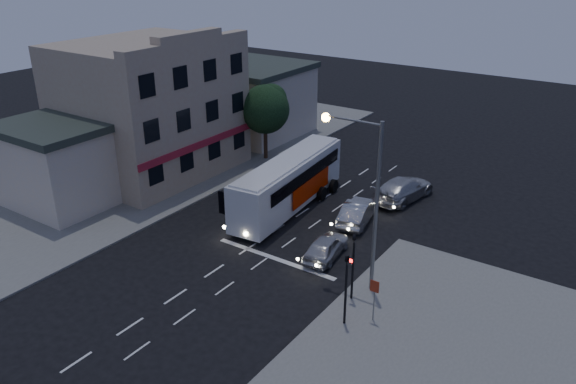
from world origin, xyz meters
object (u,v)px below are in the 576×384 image
Objects in this scene: traffic_signal_side at (346,281)px; car_sedan_a at (358,212)px; street_tree at (265,107)px; tour_bus at (289,182)px; car_suv at (326,247)px; car_sedan_b at (403,189)px; regulatory_sign at (374,294)px; traffic_signal_main at (353,259)px; streetlight at (365,186)px.

car_sedan_a is at bearing 114.57° from traffic_signal_side.
street_tree is (-16.51, 16.22, 2.08)m from traffic_signal_side.
street_tree is (-6.99, 6.90, 2.58)m from tour_bus.
car_suv is 10.05m from car_sedan_b.
regulatory_sign is at bearing 110.37° from car_sedan_a.
car_sedan_a is at bearing -27.44° from street_tree.
tour_bus is at bearing -44.61° from street_tree.
street_tree reaches higher than car_sedan_a.
car_suv is at bearing 85.55° from car_sedan_a.
regulatory_sign is (1.70, -1.01, -0.82)m from traffic_signal_main.
car_sedan_b is 1.36× the size of traffic_signal_main.
streetlight is (-0.96, 3.40, 3.31)m from traffic_signal_side.
car_sedan_b is 15.55m from traffic_signal_side.
streetlight reaches higher than car_sedan_b.
street_tree is at bearing 137.97° from traffic_signal_main.
car_suv is 0.96× the size of traffic_signal_main.
traffic_signal_side is at bearing -70.51° from traffic_signal_main.
traffic_signal_main is (2.91, -13.06, 1.61)m from car_sedan_b.
street_tree is at bearing -49.22° from car_suv.
car_suv is at bearing 137.40° from traffic_signal_main.
car_sedan_b is 12.91m from streetlight.
traffic_signal_main is 21.38m from street_tree.
traffic_signal_main is 3.61m from streetlight.
traffic_signal_main is (3.29, -3.02, 1.75)m from car_suv.
car_sedan_a is 11.16m from traffic_signal_side.
tour_bus is 10.16m from street_tree.
streetlight is (8.56, -5.92, 3.81)m from tour_bus.
car_sedan_b is at bearing 103.49° from traffic_signal_side.
car_sedan_a is 2.04× the size of regulatory_sign.
traffic_signal_side is at bearing -136.08° from regulatory_sign.
traffic_signal_side is at bearing 103.31° from car_sedan_a.
regulatory_sign is (5.59, -9.07, 0.86)m from car_sedan_a.
traffic_signal_main is (8.81, -7.35, 0.50)m from tour_bus.
regulatory_sign is (10.51, -8.36, -0.33)m from tour_bus.
traffic_signal_side is (0.70, -1.98, 0.00)m from traffic_signal_main.
tour_bus is 13.44m from regulatory_sign.
car_suv is 6.11m from streetlight.
regulatory_sign reaches higher than car_sedan_b.
car_suv is 6.48m from regulatory_sign.
traffic_signal_main is at bearing -79.80° from streetlight.
traffic_signal_main reaches higher than regulatory_sign.
car_suv is 1.79× the size of regulatory_sign.
streetlight is 1.45× the size of street_tree.
streetlight reaches higher than traffic_signal_main.
tour_bus is 5.11m from car_sedan_a.
tour_bus is 2.98× the size of car_suv.
regulatory_sign is 23.40m from street_tree.
tour_bus is at bearing -3.05° from car_sedan_a.
car_sedan_a is 10.69m from regulatory_sign.
car_sedan_b is (0.38, 10.04, 0.13)m from car_suv.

